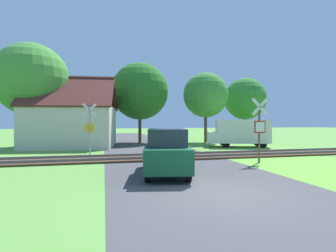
{
  "coord_description": "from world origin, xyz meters",
  "views": [
    {
      "loc": [
        -3.29,
        -6.82,
        2.03
      ],
      "look_at": [
        0.5,
        8.6,
        1.8
      ],
      "focal_mm": 28.0,
      "sensor_mm": 36.0,
      "label": 1
    }
  ],
  "objects_px": {
    "stop_sign_near": "(260,127)",
    "tree_right": "(206,95)",
    "parked_car": "(166,151)",
    "house": "(73,125)",
    "tree_left": "(32,80)",
    "crossing_sign_far": "(90,126)",
    "tree_far": "(245,99)",
    "tree_center": "(140,91)",
    "mail_truck": "(240,132)"
  },
  "relations": [
    {
      "from": "house",
      "to": "tree_left",
      "type": "xyz_separation_m",
      "value": [
        -3.13,
        0.2,
        3.61
      ]
    },
    {
      "from": "tree_far",
      "to": "tree_left",
      "type": "bearing_deg",
      "value": -169.33
    },
    {
      "from": "parked_car",
      "to": "tree_far",
      "type": "bearing_deg",
      "value": 63.16
    },
    {
      "from": "tree_left",
      "to": "tree_right",
      "type": "distance_m",
      "value": 15.66
    },
    {
      "from": "mail_truck",
      "to": "stop_sign_near",
      "type": "bearing_deg",
      "value": 176.39
    },
    {
      "from": "house",
      "to": "tree_far",
      "type": "relative_size",
      "value": 1.07
    },
    {
      "from": "tree_center",
      "to": "parked_car",
      "type": "relative_size",
      "value": 1.86
    },
    {
      "from": "tree_center",
      "to": "tree_right",
      "type": "distance_m",
      "value": 6.59
    },
    {
      "from": "stop_sign_near",
      "to": "tree_center",
      "type": "relative_size",
      "value": 0.41
    },
    {
      "from": "tree_left",
      "to": "tree_right",
      "type": "relative_size",
      "value": 1.19
    },
    {
      "from": "parked_car",
      "to": "mail_truck",
      "type": "bearing_deg",
      "value": 59.36
    },
    {
      "from": "stop_sign_near",
      "to": "tree_far",
      "type": "xyz_separation_m",
      "value": [
        8.26,
        15.56,
        2.92
      ]
    },
    {
      "from": "tree_right",
      "to": "stop_sign_near",
      "type": "bearing_deg",
      "value": -100.47
    },
    {
      "from": "tree_right",
      "to": "house",
      "type": "bearing_deg",
      "value": -171.94
    },
    {
      "from": "house",
      "to": "tree_left",
      "type": "bearing_deg",
      "value": -176.5
    },
    {
      "from": "parked_car",
      "to": "tree_center",
      "type": "bearing_deg",
      "value": 97.18
    },
    {
      "from": "tree_center",
      "to": "parked_car",
      "type": "bearing_deg",
      "value": -93.94
    },
    {
      "from": "stop_sign_near",
      "to": "house",
      "type": "relative_size",
      "value": 0.42
    },
    {
      "from": "tree_far",
      "to": "stop_sign_near",
      "type": "bearing_deg",
      "value": -117.95
    },
    {
      "from": "stop_sign_near",
      "to": "parked_car",
      "type": "distance_m",
      "value": 5.47
    },
    {
      "from": "tree_left",
      "to": "tree_right",
      "type": "xyz_separation_m",
      "value": [
        15.57,
        1.56,
        -0.7
      ]
    },
    {
      "from": "crossing_sign_far",
      "to": "house",
      "type": "height_order",
      "value": "house"
    },
    {
      "from": "stop_sign_near",
      "to": "tree_far",
      "type": "relative_size",
      "value": 0.45
    },
    {
      "from": "house",
      "to": "mail_truck",
      "type": "height_order",
      "value": "house"
    },
    {
      "from": "mail_truck",
      "to": "parked_car",
      "type": "height_order",
      "value": "mail_truck"
    },
    {
      "from": "stop_sign_near",
      "to": "tree_right",
      "type": "distance_m",
      "value": 13.63
    },
    {
      "from": "tree_center",
      "to": "tree_far",
      "type": "bearing_deg",
      "value": 6.02
    },
    {
      "from": "parked_car",
      "to": "tree_left",
      "type": "bearing_deg",
      "value": 132.43
    },
    {
      "from": "tree_far",
      "to": "tree_right",
      "type": "relative_size",
      "value": 1.02
    },
    {
      "from": "house",
      "to": "tree_right",
      "type": "bearing_deg",
      "value": 15.23
    },
    {
      "from": "crossing_sign_far",
      "to": "house",
      "type": "relative_size",
      "value": 0.42
    },
    {
      "from": "tree_right",
      "to": "parked_car",
      "type": "distance_m",
      "value": 16.98
    },
    {
      "from": "stop_sign_near",
      "to": "house",
      "type": "distance_m",
      "value": 15.12
    },
    {
      "from": "tree_left",
      "to": "mail_truck",
      "type": "height_order",
      "value": "tree_left"
    },
    {
      "from": "tree_right",
      "to": "tree_far",
      "type": "bearing_deg",
      "value": 22.96
    },
    {
      "from": "tree_center",
      "to": "parked_car",
      "type": "height_order",
      "value": "tree_center"
    },
    {
      "from": "crossing_sign_far",
      "to": "tree_right",
      "type": "relative_size",
      "value": 0.46
    },
    {
      "from": "tree_far",
      "to": "mail_truck",
      "type": "distance_m",
      "value": 9.75
    },
    {
      "from": "crossing_sign_far",
      "to": "tree_far",
      "type": "bearing_deg",
      "value": 19.95
    },
    {
      "from": "tree_far",
      "to": "house",
      "type": "bearing_deg",
      "value": -166.95
    },
    {
      "from": "stop_sign_near",
      "to": "tree_right",
      "type": "relative_size",
      "value": 0.46
    },
    {
      "from": "stop_sign_near",
      "to": "parked_car",
      "type": "relative_size",
      "value": 0.76
    },
    {
      "from": "tree_center",
      "to": "tree_far",
      "type": "relative_size",
      "value": 1.11
    },
    {
      "from": "tree_right",
      "to": "mail_truck",
      "type": "relative_size",
      "value": 1.34
    },
    {
      "from": "stop_sign_near",
      "to": "tree_center",
      "type": "bearing_deg",
      "value": -72.6
    },
    {
      "from": "stop_sign_near",
      "to": "tree_right",
      "type": "xyz_separation_m",
      "value": [
        2.42,
        13.09,
        2.95
      ]
    },
    {
      "from": "tree_center",
      "to": "tree_far",
      "type": "height_order",
      "value": "tree_center"
    },
    {
      "from": "tree_left",
      "to": "parked_car",
      "type": "relative_size",
      "value": 1.97
    },
    {
      "from": "tree_center",
      "to": "tree_left",
      "type": "xyz_separation_m",
      "value": [
        -9.09,
        -2.73,
        0.37
      ]
    },
    {
      "from": "tree_center",
      "to": "tree_right",
      "type": "relative_size",
      "value": 1.13
    }
  ]
}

